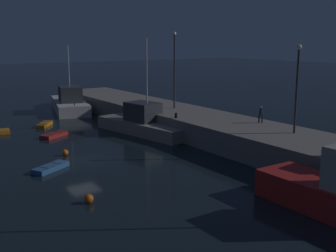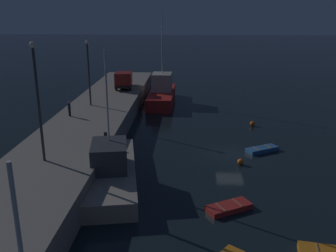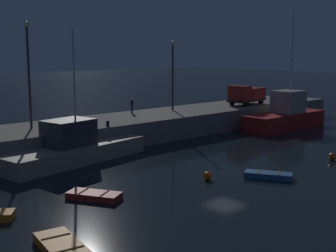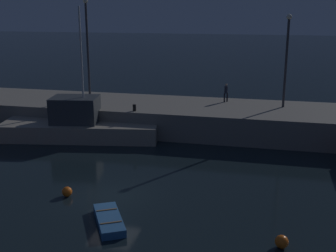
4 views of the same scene
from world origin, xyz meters
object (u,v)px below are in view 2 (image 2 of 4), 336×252
(dockworker, at_px, (69,108))
(bollard_west, at_px, (95,155))
(fishing_trawler_red, at_px, (162,93))
(dinghy_orange_near, at_px, (262,149))
(mooring_buoy_near, at_px, (241,162))
(rowboat_white_mid, at_px, (229,207))
(mooring_buoy_mid, at_px, (253,124))
(lamp_post_east, at_px, (88,68))
(bollard_central, at_px, (105,135))
(utility_truck, at_px, (124,79))
(fishing_boat_blue, at_px, (110,170))
(lamp_post_west, at_px, (38,94))

(dockworker, height_order, bollard_west, dockworker)
(fishing_trawler_red, bearing_deg, dinghy_orange_near, -149.48)
(mooring_buoy_near, bearing_deg, rowboat_white_mid, 167.28)
(rowboat_white_mid, relative_size, mooring_buoy_near, 5.98)
(fishing_trawler_red, bearing_deg, bollard_west, 173.33)
(mooring_buoy_mid, relative_size, lamp_post_east, 0.08)
(fishing_trawler_red, distance_m, dinghy_orange_near, 21.61)
(rowboat_white_mid, relative_size, bollard_central, 6.45)
(utility_truck, height_order, bollard_west, utility_truck)
(fishing_trawler_red, bearing_deg, lamp_post_east, 143.56)
(utility_truck, bearing_deg, rowboat_white_mid, -157.74)
(mooring_buoy_near, bearing_deg, mooring_buoy_mid, -13.76)
(dockworker, relative_size, bollard_west, 2.89)
(rowboat_white_mid, bearing_deg, fishing_trawler_red, 12.71)
(fishing_boat_blue, height_order, dockworker, fishing_boat_blue)
(lamp_post_east, height_order, bollard_west, lamp_post_east)
(dinghy_orange_near, bearing_deg, bollard_central, 102.69)
(dockworker, bearing_deg, fishing_trawler_red, -29.59)
(fishing_boat_blue, distance_m, dockworker, 12.83)
(rowboat_white_mid, bearing_deg, mooring_buoy_mid, -13.34)
(fishing_trawler_red, relative_size, mooring_buoy_near, 22.52)
(fishing_trawler_red, height_order, bollard_central, fishing_trawler_red)
(mooring_buoy_near, height_order, lamp_post_east, lamp_post_east)
(fishing_trawler_red, bearing_deg, fishing_boat_blue, 175.31)
(utility_truck, xyz_separation_m, bollard_central, (-21.57, -2.02, -0.99))
(mooring_buoy_mid, relative_size, bollard_west, 1.06)
(fishing_trawler_red, distance_m, rowboat_white_mid, 30.58)
(rowboat_white_mid, height_order, utility_truck, utility_truck)
(lamp_post_west, bearing_deg, mooring_buoy_near, -71.59)
(fishing_boat_blue, xyz_separation_m, bollard_central, (4.23, 1.22, 1.38))
(mooring_buoy_mid, height_order, lamp_post_west, lamp_post_west)
(mooring_buoy_mid, xyz_separation_m, lamp_post_east, (0.22, 18.90, 6.28))
(fishing_trawler_red, xyz_separation_m, dinghy_orange_near, (-18.59, -10.96, -1.20))
(fishing_boat_blue, bearing_deg, bollard_central, 16.09)
(mooring_buoy_near, relative_size, utility_truck, 0.10)
(fishing_trawler_red, distance_m, lamp_post_east, 13.80)
(rowboat_white_mid, xyz_separation_m, bollard_west, (3.21, 9.83, 2.27))
(utility_truck, xyz_separation_m, dockworker, (-14.90, 3.22, -0.33))
(mooring_buoy_mid, relative_size, lamp_post_west, 0.07)
(fishing_boat_blue, xyz_separation_m, bollard_west, (-0.56, 0.97, 1.39))
(dinghy_orange_near, relative_size, lamp_post_west, 0.38)
(fishing_boat_blue, relative_size, lamp_post_east, 1.72)
(lamp_post_east, relative_size, utility_truck, 1.34)
(bollard_west, bearing_deg, mooring_buoy_mid, -41.85)
(fishing_trawler_red, height_order, utility_truck, fishing_trawler_red)
(dinghy_orange_near, xyz_separation_m, mooring_buoy_near, (-3.40, 2.47, 0.08))
(lamp_post_west, xyz_separation_m, bollard_central, (5.28, -3.49, -4.80))
(rowboat_white_mid, distance_m, mooring_buoy_near, 8.02)
(fishing_boat_blue, distance_m, rowboat_white_mid, 9.66)
(lamp_post_west, height_order, dockworker, lamp_post_west)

